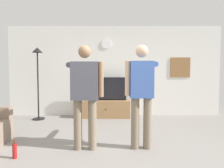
{
  "coord_description": "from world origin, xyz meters",
  "views": [
    {
      "loc": [
        -0.07,
        -3.04,
        1.28
      ],
      "look_at": [
        -0.07,
        1.2,
        1.05
      ],
      "focal_mm": 31.35,
      "sensor_mm": 36.0,
      "label": 1
    }
  ],
  "objects_px": {
    "wall_clock": "(106,44)",
    "person_standing_nearer_couch": "(141,91)",
    "beverage_bottle": "(15,151)",
    "tv_stand": "(106,109)",
    "floor_lamp": "(38,68)",
    "person_standing_nearer_lamp": "(85,91)",
    "framed_picture": "(180,67)",
    "television": "(106,89)"
  },
  "relations": [
    {
      "from": "framed_picture",
      "to": "beverage_bottle",
      "type": "bearing_deg",
      "value": -139.22
    },
    {
      "from": "television",
      "to": "framed_picture",
      "type": "height_order",
      "value": "framed_picture"
    },
    {
      "from": "person_standing_nearer_lamp",
      "to": "person_standing_nearer_couch",
      "type": "height_order",
      "value": "person_standing_nearer_couch"
    },
    {
      "from": "wall_clock",
      "to": "beverage_bottle",
      "type": "distance_m",
      "value": 3.89
    },
    {
      "from": "floor_lamp",
      "to": "beverage_bottle",
      "type": "height_order",
      "value": "floor_lamp"
    },
    {
      "from": "floor_lamp",
      "to": "person_standing_nearer_couch",
      "type": "height_order",
      "value": "floor_lamp"
    },
    {
      "from": "person_standing_nearer_lamp",
      "to": "beverage_bottle",
      "type": "xyz_separation_m",
      "value": [
        -1.02,
        -0.37,
        -0.88
      ]
    },
    {
      "from": "person_standing_nearer_couch",
      "to": "beverage_bottle",
      "type": "bearing_deg",
      "value": -168.18
    },
    {
      "from": "television",
      "to": "tv_stand",
      "type": "bearing_deg",
      "value": -90.0
    },
    {
      "from": "tv_stand",
      "to": "wall_clock",
      "type": "height_order",
      "value": "wall_clock"
    },
    {
      "from": "beverage_bottle",
      "to": "person_standing_nearer_lamp",
      "type": "bearing_deg",
      "value": 19.95
    },
    {
      "from": "television",
      "to": "person_standing_nearer_lamp",
      "type": "relative_size",
      "value": 0.67
    },
    {
      "from": "tv_stand",
      "to": "beverage_bottle",
      "type": "distance_m",
      "value": 3.05
    },
    {
      "from": "wall_clock",
      "to": "framed_picture",
      "type": "height_order",
      "value": "wall_clock"
    },
    {
      "from": "tv_stand",
      "to": "floor_lamp",
      "type": "height_order",
      "value": "floor_lamp"
    },
    {
      "from": "wall_clock",
      "to": "beverage_bottle",
      "type": "height_order",
      "value": "wall_clock"
    },
    {
      "from": "framed_picture",
      "to": "person_standing_nearer_lamp",
      "type": "distance_m",
      "value": 3.71
    },
    {
      "from": "framed_picture",
      "to": "person_standing_nearer_lamp",
      "type": "height_order",
      "value": "framed_picture"
    },
    {
      "from": "television",
      "to": "floor_lamp",
      "type": "bearing_deg",
      "value": -171.06
    },
    {
      "from": "person_standing_nearer_couch",
      "to": "beverage_bottle",
      "type": "distance_m",
      "value": 2.19
    },
    {
      "from": "floor_lamp",
      "to": "person_standing_nearer_couch",
      "type": "xyz_separation_m",
      "value": [
        2.55,
        -2.09,
        -0.43
      ]
    },
    {
      "from": "tv_stand",
      "to": "television",
      "type": "bearing_deg",
      "value": 90.0
    },
    {
      "from": "television",
      "to": "floor_lamp",
      "type": "height_order",
      "value": "floor_lamp"
    },
    {
      "from": "tv_stand",
      "to": "person_standing_nearer_couch",
      "type": "distance_m",
      "value": 2.55
    },
    {
      "from": "wall_clock",
      "to": "person_standing_nearer_couch",
      "type": "distance_m",
      "value": 2.96
    },
    {
      "from": "television",
      "to": "floor_lamp",
      "type": "distance_m",
      "value": 1.99
    },
    {
      "from": "tv_stand",
      "to": "beverage_bottle",
      "type": "height_order",
      "value": "tv_stand"
    },
    {
      "from": "television",
      "to": "beverage_bottle",
      "type": "xyz_separation_m",
      "value": [
        -1.3,
        -2.8,
        -0.71
      ]
    },
    {
      "from": "wall_clock",
      "to": "beverage_bottle",
      "type": "xyz_separation_m",
      "value": [
        -1.3,
        -3.04,
        -2.05
      ]
    },
    {
      "from": "television",
      "to": "wall_clock",
      "type": "relative_size",
      "value": 4.04
    },
    {
      "from": "wall_clock",
      "to": "person_standing_nearer_couch",
      "type": "xyz_separation_m",
      "value": [
        0.67,
        -2.63,
        -1.18
      ]
    },
    {
      "from": "framed_picture",
      "to": "person_standing_nearer_lamp",
      "type": "xyz_separation_m",
      "value": [
        -2.52,
        -2.68,
        -0.47
      ]
    },
    {
      "from": "floor_lamp",
      "to": "person_standing_nearer_lamp",
      "type": "xyz_separation_m",
      "value": [
        1.59,
        -2.14,
        -0.43
      ]
    },
    {
      "from": "person_standing_nearer_lamp",
      "to": "person_standing_nearer_couch",
      "type": "relative_size",
      "value": 0.99
    },
    {
      "from": "tv_stand",
      "to": "beverage_bottle",
      "type": "relative_size",
      "value": 4.67
    },
    {
      "from": "person_standing_nearer_lamp",
      "to": "framed_picture",
      "type": "bearing_deg",
      "value": 46.77
    },
    {
      "from": "person_standing_nearer_couch",
      "to": "television",
      "type": "bearing_deg",
      "value": 105.69
    },
    {
      "from": "wall_clock",
      "to": "framed_picture",
      "type": "distance_m",
      "value": 2.35
    },
    {
      "from": "wall_clock",
      "to": "person_standing_nearer_couch",
      "type": "relative_size",
      "value": 0.16
    },
    {
      "from": "tv_stand",
      "to": "person_standing_nearer_lamp",
      "type": "relative_size",
      "value": 0.79
    },
    {
      "from": "floor_lamp",
      "to": "beverage_bottle",
      "type": "relative_size",
      "value": 6.78
    },
    {
      "from": "wall_clock",
      "to": "floor_lamp",
      "type": "distance_m",
      "value": 2.09
    }
  ]
}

